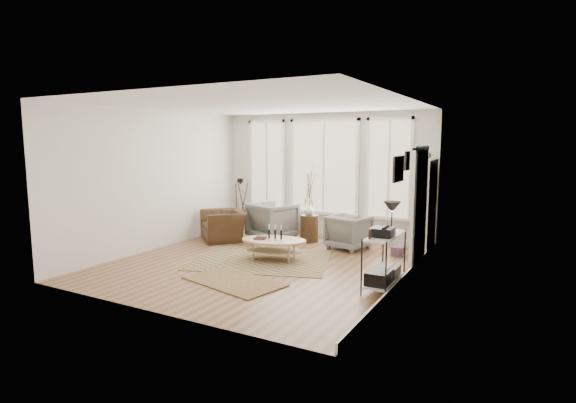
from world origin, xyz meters
The scene contains 17 objects.
room centered at (0.02, 0.03, 1.43)m, with size 5.50×5.54×2.90m.
bay_window centered at (0.00, 2.71, 1.61)m, with size 4.14×0.12×2.24m.
door centered at (2.57, 1.15, 1.12)m, with size 0.09×1.06×2.22m.
bookcase centered at (2.44, 2.23, 0.96)m, with size 0.31×0.85×2.06m.
low_shelf centered at (2.38, -0.30, 0.51)m, with size 0.38×1.08×1.30m.
wall_art centered at (2.58, -0.27, 1.88)m, with size 0.04×0.88×0.44m.
rug_main centered at (-0.14, 0.16, 0.01)m, with size 2.53×1.90×0.01m, color brown.
rug_runner centered at (0.18, -1.19, 0.01)m, with size 1.62×0.90×0.01m, color brown.
coffee_table centered at (0.04, 0.31, 0.31)m, with size 1.40×1.06×0.58m.
armchair_left centered at (-0.90, 1.87, 0.43)m, with size 0.91×0.94×0.86m, color slate.
armchair_right centered at (0.99, 1.83, 0.36)m, with size 0.77×0.79×0.72m, color slate.
side_table centered at (-0.04, 2.05, 0.82)m, with size 0.40×0.40×1.70m.
vase centered at (-0.06, 2.06, 0.73)m, with size 0.23×0.23×0.24m, color silver.
accent_chair centered at (-1.86, 1.27, 0.33)m, with size 1.03×0.90×0.67m, color #3D2818.
tripod_camera centered at (-2.08, 2.30, 0.61)m, with size 0.47×0.47×1.33m.
book_stack_near centered at (2.05, 1.77, 0.09)m, with size 0.23×0.29×0.19m, color brown.
book_stack_far centered at (2.05, 1.74, 0.07)m, with size 0.18×0.23×0.15m, color brown.
Camera 1 is at (4.30, -6.91, 2.25)m, focal length 28.00 mm.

